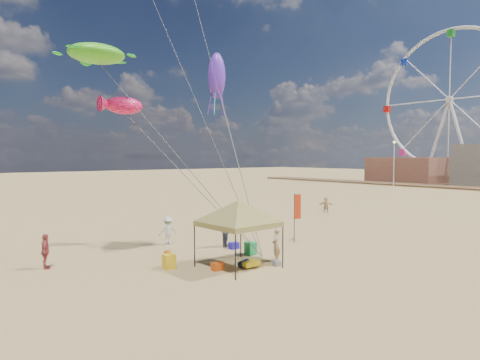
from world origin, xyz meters
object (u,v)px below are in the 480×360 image
at_px(person_near_b, 228,231).
at_px(person_far_a, 45,251).
at_px(beach_cart, 250,263).
at_px(cooler_red, 218,266).
at_px(chair_green, 250,248).
at_px(person_near_a, 276,244).
at_px(ferris_wheel, 449,107).
at_px(person_near_c, 168,231).
at_px(canopy_tent, 238,203).
at_px(person_far_c, 326,205).
at_px(lamp_north, 394,156).
at_px(chair_yellow, 169,261).
at_px(cooler_blue, 234,246).
at_px(feather_flag, 297,210).

xyz_separation_m(person_near_b, person_far_a, (-9.75, 1.57, -0.09)).
height_order(beach_cart, person_near_b, person_near_b).
height_order(cooler_red, person_near_b, person_near_b).
distance_m(chair_green, person_near_a, 1.97).
bearing_deg(person_far_a, ferris_wheel, -55.06).
distance_m(person_near_c, person_far_a, 7.35).
bearing_deg(chair_green, canopy_tent, -143.03).
height_order(person_near_a, person_near_b, person_near_b).
relative_size(person_near_c, person_far_a, 1.02).
distance_m(person_near_b, person_far_c, 17.68).
bearing_deg(lamp_north, person_near_b, -158.17).
height_order(chair_yellow, ferris_wheel, ferris_wheel).
bearing_deg(cooler_blue, person_far_c, 22.38).
bearing_deg(person_near_c, person_near_a, 124.24).
xyz_separation_m(canopy_tent, person_far_a, (-7.29, 5.60, -2.28)).
relative_size(person_far_c, ferris_wheel, 0.05).
xyz_separation_m(cooler_red, person_near_a, (3.37, -0.48, 0.67)).
height_order(cooler_blue, chair_green, chair_green).
relative_size(person_near_a, ferris_wheel, 0.05).
distance_m(person_near_b, ferris_wheel, 76.37).
bearing_deg(cooler_blue, ferris_wheel, 16.10).
bearing_deg(lamp_north, feather_flag, -155.00).
height_order(beach_cart, lamp_north, lamp_north).
relative_size(cooler_red, person_near_c, 0.31).
relative_size(person_far_a, lamp_north, 0.20).
distance_m(cooler_red, person_near_b, 5.27).
bearing_deg(person_far_c, beach_cart, -104.92).
bearing_deg(canopy_tent, person_near_c, 90.26).
xyz_separation_m(cooler_blue, chair_green, (-0.20, -1.72, 0.16)).
bearing_deg(cooler_red, beach_cart, -21.82).
bearing_deg(feather_flag, canopy_tent, -160.57).
height_order(person_far_a, lamp_north, lamp_north).
xyz_separation_m(person_near_a, ferris_wheel, (72.38, 24.49, 14.66)).
distance_m(cooler_blue, person_near_b, 1.01).
distance_m(canopy_tent, person_far_a, 9.47).
distance_m(feather_flag, person_far_c, 14.86).
height_order(cooler_red, person_near_c, person_near_c).
xyz_separation_m(beach_cart, person_near_c, (-0.46, 7.17, 0.66)).
relative_size(cooler_red, person_far_a, 0.32).
relative_size(person_near_a, person_near_b, 0.92).
distance_m(beach_cart, person_far_a, 9.79).
bearing_deg(person_near_a, chair_yellow, -55.36).
relative_size(chair_yellow, person_far_c, 0.46).
xyz_separation_m(canopy_tent, person_far_c, (19.03, 10.20, -2.37)).
relative_size(canopy_tent, feather_flag, 1.98).
xyz_separation_m(cooler_blue, ferris_wheel, (72.29, 20.87, 15.32)).
distance_m(canopy_tent, cooler_red, 3.14).
relative_size(chair_yellow, person_near_a, 0.41).
bearing_deg(feather_flag, beach_cart, -156.12).
bearing_deg(ferris_wheel, person_near_c, -166.85).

